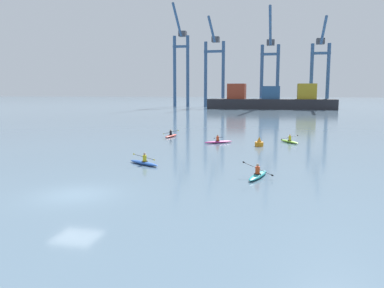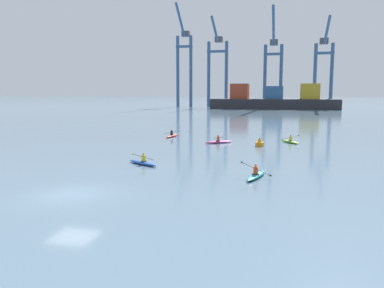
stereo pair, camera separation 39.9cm
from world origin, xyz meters
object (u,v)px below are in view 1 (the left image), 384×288
at_px(kayak_blue, 144,162).
at_px(gantry_crane_east, 320,64).
at_px(channel_buoy, 259,143).
at_px(kayak_lime, 289,141).
at_px(gantry_crane_east_mid, 270,62).
at_px(kayak_magenta, 218,142).
at_px(kayak_teal, 258,175).
at_px(container_barge, 271,100).
at_px(gantry_crane_west, 181,60).
at_px(gantry_crane_west_mid, 214,63).
at_px(kayak_red, 171,136).

bearing_deg(kayak_blue, gantry_crane_east, 78.28).
bearing_deg(channel_buoy, kayak_lime, 48.66).
distance_m(gantry_crane_east_mid, kayak_magenta, 102.71).
xyz_separation_m(gantry_crane_east_mid, kayak_teal, (2.30, -118.15, -15.94)).
relative_size(gantry_crane_east_mid, kayak_blue, 10.31).
height_order(gantry_crane_east_mid, channel_buoy, gantry_crane_east_mid).
xyz_separation_m(channel_buoy, kayak_blue, (-8.33, -12.52, -0.19)).
height_order(gantry_crane_east_mid, kayak_blue, gantry_crane_east_mid).
xyz_separation_m(container_barge, kayak_lime, (3.93, -88.45, -2.69)).
height_order(channel_buoy, kayak_magenta, channel_buoy).
relative_size(container_barge, gantry_crane_east_mid, 1.27).
height_order(gantry_crane_west, gantry_crane_east, gantry_crane_west).
bearing_deg(gantry_crane_west, kayak_blue, -77.17).
height_order(gantry_crane_east_mid, kayak_lime, gantry_crane_east_mid).
relative_size(gantry_crane_west_mid, channel_buoy, 31.31).
height_order(kayak_magenta, kayak_teal, kayak_teal).
relative_size(kayak_blue, kayak_teal, 0.92).
bearing_deg(gantry_crane_east, kayak_red, -105.57).
height_order(gantry_crane_west_mid, channel_buoy, gantry_crane_west_mid).
height_order(container_barge, channel_buoy, container_barge).
relative_size(gantry_crane_east_mid, gantry_crane_east, 1.11).
xyz_separation_m(kayak_lime, kayak_red, (-14.55, 2.48, 0.00)).
distance_m(kayak_blue, kayak_lime, 19.82).
xyz_separation_m(gantry_crane_west, gantry_crane_west_mid, (12.74, 0.52, -1.40)).
distance_m(gantry_crane_east_mid, kayak_lime, 100.68).
bearing_deg(gantry_crane_west, kayak_lime, -69.24).
bearing_deg(kayak_blue, gantry_crane_west, 102.83).
distance_m(gantry_crane_west_mid, kayak_lime, 105.25).
bearing_deg(kayak_red, gantry_crane_west, 103.50).
xyz_separation_m(gantry_crane_east_mid, gantry_crane_east, (17.33, 0.32, -0.68)).
bearing_deg(kayak_red, channel_buoy, -28.21).
xyz_separation_m(container_barge, gantry_crane_west_mid, (-21.37, 12.42, 13.54)).
height_order(container_barge, kayak_red, container_barge).
height_order(kayak_magenta, kayak_red, same).
distance_m(gantry_crane_east, kayak_magenta, 104.86).
xyz_separation_m(kayak_lime, kayak_teal, (-2.51, -18.86, 0.00)).
height_order(container_barge, gantry_crane_east_mid, gantry_crane_east_mid).
xyz_separation_m(channel_buoy, kayak_lime, (3.18, 3.61, -0.19)).
relative_size(gantry_crane_east, kayak_red, 8.56).
bearing_deg(kayak_lime, container_barge, 92.55).
distance_m(gantry_crane_west_mid, kayak_magenta, 105.74).
distance_m(kayak_blue, kayak_red, 18.87).
bearing_deg(gantry_crane_east_mid, container_barge, -85.33).
relative_size(gantry_crane_west, gantry_crane_west_mid, 1.17).
xyz_separation_m(gantry_crane_west, kayak_red, (23.50, -97.87, -17.63)).
xyz_separation_m(kayak_blue, kayak_red, (-3.04, 18.62, 0.00)).
bearing_deg(gantry_crane_east, gantry_crane_east_mid, -178.93).
bearing_deg(container_barge, kayak_red, -97.04).
xyz_separation_m(channel_buoy, kayak_teal, (0.66, -15.24, -0.19)).
bearing_deg(kayak_magenta, gantry_crane_east, 78.73).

